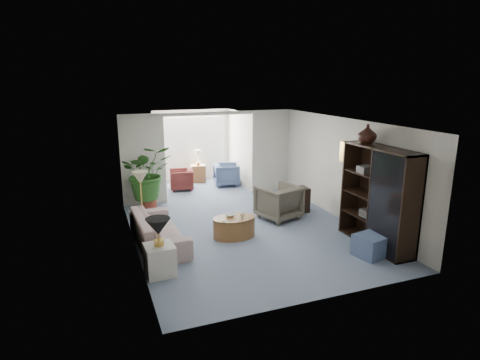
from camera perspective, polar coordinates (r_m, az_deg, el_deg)
name	(u,v)px	position (r m, az deg, el deg)	size (l,w,h in m)	color
floor	(249,233)	(9.13, 1.34, -7.58)	(6.00, 6.00, 0.00)	gray
sunroom_floor	(201,188)	(12.83, -5.54, -1.13)	(2.60, 2.60, 0.00)	gray
back_pier_left	(143,160)	(11.13, -13.66, 2.76)	(1.20, 0.12, 2.50)	silver
back_pier_right	(270,151)	(12.18, 4.38, 4.09)	(1.20, 0.12, 2.50)	silver
back_header	(210,113)	(11.35, -4.35, 9.46)	(2.60, 0.12, 0.10)	silver
window_pane	(192,140)	(13.56, -6.90, 5.73)	(2.20, 0.02, 1.50)	white
window_blinds	(192,140)	(13.53, -6.87, 5.71)	(2.20, 0.02, 1.50)	white
framed_picture	(348,153)	(9.74, 15.20, 3.74)	(0.04, 0.50, 0.40)	#B0A88D
sofa	(158,230)	(8.61, -11.59, -6.98)	(2.21, 0.86, 0.65)	#BEB4A1
end_table	(160,260)	(7.37, -11.37, -11.12)	(0.50, 0.50, 0.56)	beige
table_lamp	(158,227)	(7.12, -11.62, -6.55)	(0.44, 0.44, 0.30)	black
floor_lamp	(140,177)	(9.22, -14.06, 0.36)	(0.36, 0.36, 0.28)	beige
coffee_table	(234,227)	(8.85, -0.84, -6.75)	(0.95, 0.95, 0.45)	brown
coffee_bowl	(230,215)	(8.83, -1.38, -5.06)	(0.21, 0.21, 0.05)	silver
coffee_cup	(242,216)	(8.72, 0.30, -5.18)	(0.10, 0.10, 0.09)	silver
wingback_chair	(279,202)	(9.97, 5.53, -3.14)	(0.91, 0.93, 0.85)	#645E4F
side_table_dark	(297,200)	(10.57, 8.21, -2.79)	(0.54, 0.43, 0.64)	black
entertainment_cabinet	(378,197)	(8.66, 19.15, -2.35)	(0.50, 1.87, 2.08)	black
cabinet_urn	(367,134)	(8.79, 17.74, 6.30)	(0.39, 0.39, 0.40)	black
ottoman	(370,246)	(8.35, 18.11, -8.93)	(0.53, 0.53, 0.43)	slate
plant_pot	(149,204)	(10.87, -12.84, -3.41)	(0.40, 0.40, 0.32)	brown
house_plant	(147,172)	(10.64, -13.10, 1.10)	(1.29, 1.12, 1.44)	#295D20
sunroom_chair_blue	(227,175)	(13.02, -1.93, 0.78)	(0.76, 0.78, 0.71)	slate
sunroom_chair_maroon	(181,180)	(12.64, -8.38, 0.07)	(0.69, 0.71, 0.65)	maroon
sunroom_table	(198,174)	(13.52, -5.97, 0.93)	(0.47, 0.37, 0.58)	brown
shelf_clutter	(381,197)	(8.52, 19.48, -2.30)	(0.30, 1.20, 1.06)	#3A3834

